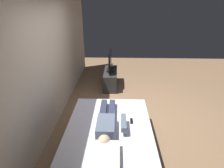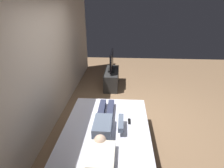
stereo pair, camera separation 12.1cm
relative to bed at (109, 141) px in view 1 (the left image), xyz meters
The scene contains 8 objects.
ground_plane 1.10m from the bed, 25.15° to the right, with size 10.00×10.00×0.00m, color #8C6B4C.
back_wall 2.16m from the bed, 41.75° to the left, with size 6.40×0.10×2.80m, color beige.
bed is the anchor object (origin of this frame).
pillow 0.76m from the bed, behind, with size 0.48×0.34×0.12m, color silver.
person 0.36m from the bed, 47.10° to the left, with size 1.26×0.46×0.18m.
remote 0.50m from the bed, 64.28° to the right, with size 0.15×0.04×0.02m, color black.
tv_stand 2.81m from the bed, ahead, with size 1.10×0.40×0.50m, color #2D2D2D.
tv 2.86m from the bed, ahead, with size 0.88×0.20×0.59m.
Camera 1 is at (-3.47, 0.32, 2.42)m, focal length 30.13 mm.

